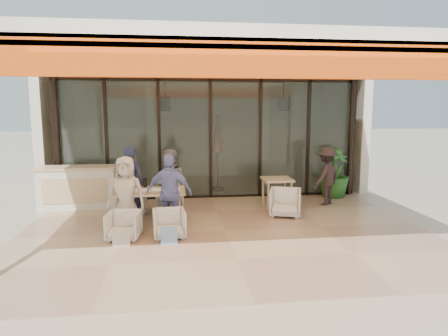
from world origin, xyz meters
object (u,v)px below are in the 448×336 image
(diner_grey, at_px, (169,184))
(diner_cream, at_px, (126,194))
(chair_near_right, at_px, (169,223))
(diner_periwinkle, at_px, (169,192))
(diner_navy, at_px, (131,183))
(dining_table, at_px, (149,193))
(standing_woman, at_px, (326,176))
(host_counter, at_px, (78,187))
(potted_palm, at_px, (335,172))
(side_table, at_px, (277,183))
(side_chair, at_px, (285,201))
(chair_far_left, at_px, (134,200))
(chair_near_left, at_px, (124,224))
(chair_far_right, at_px, (170,199))

(diner_grey, height_order, diner_cream, diner_grey)
(chair_near_right, height_order, diner_periwinkle, diner_periwinkle)
(diner_navy, bearing_deg, dining_table, 144.18)
(diner_grey, distance_m, standing_woman, 3.96)
(host_counter, xyz_separation_m, potted_palm, (6.67, 0.34, 0.19))
(standing_woman, bearing_deg, potted_palm, -163.94)
(side_table, height_order, side_chair, side_table)
(chair_near_right, relative_size, diner_navy, 0.37)
(host_counter, distance_m, diner_navy, 1.81)
(diner_grey, height_order, side_chair, diner_grey)
(side_chair, bearing_deg, standing_woman, 52.22)
(diner_navy, distance_m, diner_periwinkle, 1.23)
(chair_far_left, height_order, diner_navy, diner_navy)
(side_chair, bearing_deg, diner_cream, -150.44)
(chair_near_left, bearing_deg, side_table, 37.28)
(diner_navy, distance_m, diner_cream, 0.90)
(chair_near_right, height_order, diner_cream, diner_cream)
(dining_table, bearing_deg, chair_near_right, -65.89)
(chair_far_right, distance_m, diner_navy, 1.09)
(standing_woman, bearing_deg, diner_navy, -30.63)
(diner_navy, bearing_deg, diner_periwinkle, 144.30)
(host_counter, bearing_deg, chair_near_left, -61.37)
(host_counter, distance_m, chair_far_left, 1.54)
(chair_near_left, bearing_deg, chair_far_right, 73.76)
(dining_table, height_order, side_table, dining_table)
(dining_table, relative_size, diner_navy, 0.92)
(chair_far_left, bearing_deg, standing_woman, 179.58)
(chair_far_left, distance_m, potted_palm, 5.39)
(diner_navy, relative_size, side_table, 2.19)
(diner_navy, height_order, standing_woman, diner_navy)
(diner_periwinkle, xyz_separation_m, side_table, (2.60, 1.46, -0.14))
(dining_table, bearing_deg, diner_navy, 132.91)
(chair_near_right, distance_m, side_chair, 2.87)
(chair_near_left, xyz_separation_m, diner_grey, (0.84, 1.40, 0.48))
(chair_near_left, bearing_deg, dining_table, 74.33)
(standing_woman, bearing_deg, chair_near_right, -10.71)
(chair_near_left, relative_size, diner_periwinkle, 0.39)
(chair_near_right, relative_size, diner_cream, 0.40)
(chair_near_left, bearing_deg, side_chair, 26.98)
(chair_near_left, relative_size, diner_cream, 0.40)
(chair_near_left, relative_size, standing_woman, 0.40)
(side_table, distance_m, standing_woman, 1.31)
(diner_grey, distance_m, side_table, 2.66)
(host_counter, bearing_deg, diner_navy, -39.36)
(chair_near_right, relative_size, potted_palm, 0.42)
(chair_far_right, bearing_deg, side_table, -177.88)
(chair_near_left, height_order, side_chair, side_chair)
(chair_near_right, bearing_deg, dining_table, 108.76)
(side_table, relative_size, standing_woman, 0.50)
(dining_table, distance_m, chair_far_right, 1.10)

